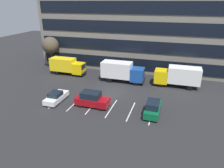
{
  "coord_description": "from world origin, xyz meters",
  "views": [
    {
      "loc": [
        9.17,
        -28.78,
        14.04
      ],
      "look_at": [
        -0.2,
        0.91,
        1.4
      ],
      "focal_mm": 33.18,
      "sensor_mm": 36.0,
      "label": 1
    }
  ],
  "objects_px": {
    "box_truck_yellow_all": "(67,65)",
    "box_truck_blue": "(122,71)",
    "box_truck_yellow": "(178,76)",
    "suv_forest": "(153,108)",
    "suv_maroon": "(92,99)",
    "sedan_white": "(56,97)",
    "bare_tree": "(50,45)"
  },
  "relations": [
    {
      "from": "box_truck_yellow_all",
      "to": "box_truck_blue",
      "type": "xyz_separation_m",
      "value": [
        11.62,
        -0.67,
        0.21
      ]
    },
    {
      "from": "box_truck_blue",
      "to": "bare_tree",
      "type": "bearing_deg",
      "value": 167.39
    },
    {
      "from": "sedan_white",
      "to": "bare_tree",
      "type": "bearing_deg",
      "value": 124.17
    },
    {
      "from": "box_truck_yellow",
      "to": "sedan_white",
      "type": "distance_m",
      "value": 20.51
    },
    {
      "from": "box_truck_yellow",
      "to": "suv_maroon",
      "type": "height_order",
      "value": "box_truck_yellow"
    },
    {
      "from": "box_truck_yellow_all",
      "to": "box_truck_blue",
      "type": "height_order",
      "value": "box_truck_blue"
    },
    {
      "from": "box_truck_yellow",
      "to": "box_truck_yellow_all",
      "type": "height_order",
      "value": "box_truck_yellow"
    },
    {
      "from": "box_truck_yellow",
      "to": "box_truck_yellow_all",
      "type": "xyz_separation_m",
      "value": [
        -21.43,
        0.08,
        -0.16
      ]
    },
    {
      "from": "box_truck_yellow",
      "to": "suv_forest",
      "type": "relative_size",
      "value": 1.77
    },
    {
      "from": "sedan_white",
      "to": "box_truck_blue",
      "type": "bearing_deg",
      "value": 56.45
    },
    {
      "from": "box_truck_blue",
      "to": "sedan_white",
      "type": "relative_size",
      "value": 1.79
    },
    {
      "from": "box_truck_yellow",
      "to": "sedan_white",
      "type": "xyz_separation_m",
      "value": [
        -16.99,
        -11.42,
        -1.27
      ]
    },
    {
      "from": "box_truck_yellow_all",
      "to": "sedan_white",
      "type": "bearing_deg",
      "value": -68.89
    },
    {
      "from": "bare_tree",
      "to": "suv_forest",
      "type": "bearing_deg",
      "value": -30.5
    },
    {
      "from": "suv_forest",
      "to": "box_truck_blue",
      "type": "bearing_deg",
      "value": 123.87
    },
    {
      "from": "box_truck_blue",
      "to": "suv_maroon",
      "type": "distance_m",
      "value": 10.71
    },
    {
      "from": "box_truck_yellow_all",
      "to": "suv_maroon",
      "type": "xyz_separation_m",
      "value": [
        10.08,
        -11.22,
        -0.81
      ]
    },
    {
      "from": "suv_maroon",
      "to": "bare_tree",
      "type": "bearing_deg",
      "value": 137.31
    },
    {
      "from": "suv_maroon",
      "to": "box_truck_blue",
      "type": "bearing_deg",
      "value": 81.67
    },
    {
      "from": "bare_tree",
      "to": "box_truck_yellow",
      "type": "bearing_deg",
      "value": -6.86
    },
    {
      "from": "suv_forest",
      "to": "bare_tree",
      "type": "xyz_separation_m",
      "value": [
        -24.08,
        14.18,
        4.01
      ]
    },
    {
      "from": "box_truck_blue",
      "to": "suv_forest",
      "type": "xyz_separation_m",
      "value": [
        6.95,
        -10.35,
        -1.11
      ]
    },
    {
      "from": "box_truck_blue",
      "to": "suv_forest",
      "type": "relative_size",
      "value": 1.82
    },
    {
      "from": "box_truck_yellow_all",
      "to": "sedan_white",
      "type": "relative_size",
      "value": 1.61
    },
    {
      "from": "box_truck_yellow",
      "to": "suv_forest",
      "type": "xyz_separation_m",
      "value": [
        -2.86,
        -10.94,
        -1.06
      ]
    },
    {
      "from": "suv_maroon",
      "to": "suv_forest",
      "type": "bearing_deg",
      "value": 1.33
    },
    {
      "from": "box_truck_blue",
      "to": "box_truck_yellow_all",
      "type": "bearing_deg",
      "value": 176.68
    },
    {
      "from": "box_truck_yellow",
      "to": "suv_forest",
      "type": "bearing_deg",
      "value": -104.67
    },
    {
      "from": "sedan_white",
      "to": "box_truck_yellow",
      "type": "bearing_deg",
      "value": 33.9
    },
    {
      "from": "box_truck_yellow_all",
      "to": "suv_maroon",
      "type": "bearing_deg",
      "value": -48.08
    },
    {
      "from": "sedan_white",
      "to": "box_truck_yellow_all",
      "type": "bearing_deg",
      "value": 111.11
    },
    {
      "from": "suv_maroon",
      "to": "box_truck_yellow",
      "type": "bearing_deg",
      "value": 44.45
    }
  ]
}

